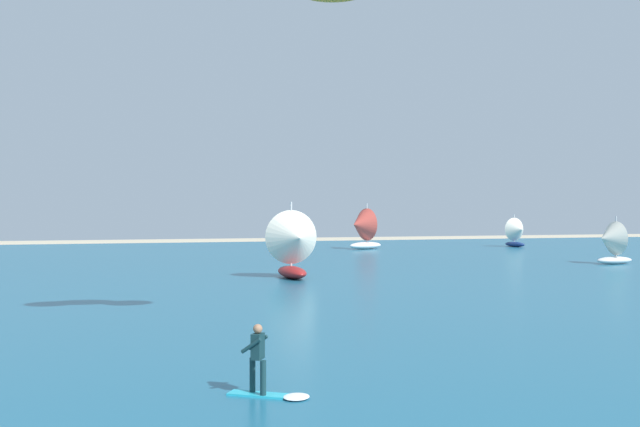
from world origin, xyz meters
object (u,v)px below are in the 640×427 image
Objects in this scene: kitesurfer at (265,370)px; sailboat_far_right at (518,232)px; sailboat_mid_left at (295,244)px; sailboat_mid_right at (610,242)px; sailboat_heeled_over at (361,228)px.

sailboat_far_right is (41.46, 57.79, 1.12)m from kitesurfer.
kitesurfer is 28.62m from sailboat_mid_left.
sailboat_mid_right is at bearing 10.58° from sailboat_mid_left.
kitesurfer is 47.42m from sailboat_mid_right.
sailboat_heeled_over is (22.68, 58.28, 1.68)m from kitesurfer.
sailboat_heeled_over reaches higher than sailboat_mid_right.
sailboat_mid_left is 45.41m from sailboat_far_right.
sailboat_mid_right is 0.76× the size of sailboat_heeled_over.
kitesurfer is at bearing -136.62° from sailboat_mid_right.
sailboat_mid_right is (34.45, 32.56, 1.14)m from kitesurfer.
sailboat_heeled_over reaches higher than kitesurfer.
sailboat_heeled_over is at bearing 63.85° from sailboat_mid_left.
sailboat_far_right is at bearing 54.34° from kitesurfer.
sailboat_heeled_over is at bearing 178.52° from sailboat_far_right.
sailboat_far_right reaches higher than kitesurfer.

